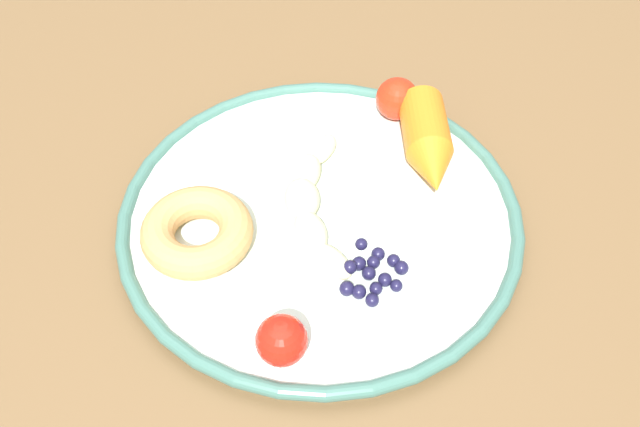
{
  "coord_description": "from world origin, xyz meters",
  "views": [
    {
      "loc": [
        -0.03,
        -0.39,
        1.22
      ],
      "look_at": [
        0.06,
        0.0,
        0.75
      ],
      "focal_mm": 39.89,
      "sensor_mm": 36.0,
      "label": 1
    }
  ],
  "objects_px": {
    "banana": "(311,201)",
    "carrot_orange": "(428,144)",
    "donut": "(197,232)",
    "tomato_near": "(281,340)",
    "blueberry_pile": "(372,273)",
    "tomato_mid": "(397,99)",
    "dining_table": "(263,293)",
    "plate": "(320,216)"
  },
  "relations": [
    {
      "from": "tomato_mid",
      "to": "dining_table",
      "type": "bearing_deg",
      "value": -145.15
    },
    {
      "from": "banana",
      "to": "donut",
      "type": "height_order",
      "value": "banana"
    },
    {
      "from": "banana",
      "to": "blueberry_pile",
      "type": "distance_m",
      "value": 0.09
    },
    {
      "from": "tomato_near",
      "to": "donut",
      "type": "bearing_deg",
      "value": 112.14
    },
    {
      "from": "carrot_orange",
      "to": "blueberry_pile",
      "type": "xyz_separation_m",
      "value": [
        -0.08,
        -0.12,
        -0.01
      ]
    },
    {
      "from": "dining_table",
      "to": "donut",
      "type": "xyz_separation_m",
      "value": [
        -0.05,
        -0.01,
        0.12
      ]
    },
    {
      "from": "banana",
      "to": "carrot_orange",
      "type": "distance_m",
      "value": 0.12
    },
    {
      "from": "carrot_orange",
      "to": "donut",
      "type": "distance_m",
      "value": 0.22
    },
    {
      "from": "plate",
      "to": "carrot_orange",
      "type": "distance_m",
      "value": 0.12
    },
    {
      "from": "carrot_orange",
      "to": "donut",
      "type": "bearing_deg",
      "value": -166.83
    },
    {
      "from": "carrot_orange",
      "to": "tomato_mid",
      "type": "distance_m",
      "value": 0.07
    },
    {
      "from": "banana",
      "to": "carrot_orange",
      "type": "xyz_separation_m",
      "value": [
        0.11,
        0.04,
        0.01
      ]
    },
    {
      "from": "plate",
      "to": "banana",
      "type": "distance_m",
      "value": 0.02
    },
    {
      "from": "tomato_mid",
      "to": "donut",
      "type": "bearing_deg",
      "value": -150.21
    },
    {
      "from": "donut",
      "to": "blueberry_pile",
      "type": "xyz_separation_m",
      "value": [
        0.13,
        -0.07,
        -0.01
      ]
    },
    {
      "from": "dining_table",
      "to": "plate",
      "type": "xyz_separation_m",
      "value": [
        0.06,
        0.0,
        0.1
      ]
    },
    {
      "from": "plate",
      "to": "carrot_orange",
      "type": "bearing_deg",
      "value": 20.6
    },
    {
      "from": "donut",
      "to": "tomato_near",
      "type": "height_order",
      "value": "tomato_near"
    },
    {
      "from": "banana",
      "to": "carrot_orange",
      "type": "relative_size",
      "value": 1.42
    },
    {
      "from": "dining_table",
      "to": "blueberry_pile",
      "type": "bearing_deg",
      "value": -42.48
    },
    {
      "from": "donut",
      "to": "tomato_mid",
      "type": "bearing_deg",
      "value": 29.79
    },
    {
      "from": "blueberry_pile",
      "to": "tomato_mid",
      "type": "relative_size",
      "value": 1.44
    },
    {
      "from": "donut",
      "to": "tomato_near",
      "type": "distance_m",
      "value": 0.13
    },
    {
      "from": "carrot_orange",
      "to": "tomato_mid",
      "type": "bearing_deg",
      "value": 97.73
    },
    {
      "from": "dining_table",
      "to": "carrot_orange",
      "type": "xyz_separation_m",
      "value": [
        0.16,
        0.04,
        0.12
      ]
    },
    {
      "from": "carrot_orange",
      "to": "donut",
      "type": "xyz_separation_m",
      "value": [
        -0.21,
        -0.05,
        -0.01
      ]
    },
    {
      "from": "blueberry_pile",
      "to": "plate",
      "type": "bearing_deg",
      "value": 108.64
    },
    {
      "from": "tomato_near",
      "to": "banana",
      "type": "bearing_deg",
      "value": 69.09
    },
    {
      "from": "dining_table",
      "to": "tomato_near",
      "type": "bearing_deg",
      "value": -90.38
    },
    {
      "from": "tomato_mid",
      "to": "banana",
      "type": "bearing_deg",
      "value": -135.98
    },
    {
      "from": "dining_table",
      "to": "blueberry_pile",
      "type": "height_order",
      "value": "blueberry_pile"
    },
    {
      "from": "dining_table",
      "to": "carrot_orange",
      "type": "distance_m",
      "value": 0.21
    },
    {
      "from": "blueberry_pile",
      "to": "dining_table",
      "type": "bearing_deg",
      "value": 137.52
    },
    {
      "from": "blueberry_pile",
      "to": "tomato_near",
      "type": "height_order",
      "value": "tomato_near"
    },
    {
      "from": "blueberry_pile",
      "to": "tomato_mid",
      "type": "distance_m",
      "value": 0.2
    },
    {
      "from": "donut",
      "to": "tomato_near",
      "type": "bearing_deg",
      "value": -67.86
    },
    {
      "from": "tomato_near",
      "to": "tomato_mid",
      "type": "xyz_separation_m",
      "value": [
        0.16,
        0.23,
        0.0
      ]
    },
    {
      "from": "banana",
      "to": "carrot_orange",
      "type": "height_order",
      "value": "carrot_orange"
    },
    {
      "from": "banana",
      "to": "carrot_orange",
      "type": "bearing_deg",
      "value": 17.11
    },
    {
      "from": "carrot_orange",
      "to": "tomato_near",
      "type": "xyz_separation_m",
      "value": [
        -0.17,
        -0.17,
        -0.0
      ]
    },
    {
      "from": "blueberry_pile",
      "to": "tomato_mid",
      "type": "xyz_separation_m",
      "value": [
        0.07,
        0.18,
        0.01
      ]
    },
    {
      "from": "banana",
      "to": "plate",
      "type": "bearing_deg",
      "value": -38.68
    }
  ]
}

